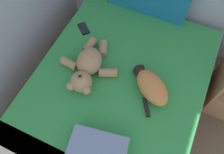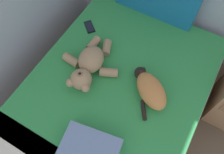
{
  "view_description": "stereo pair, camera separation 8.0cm",
  "coord_description": "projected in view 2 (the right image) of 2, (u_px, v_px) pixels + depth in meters",
  "views": [
    {
      "loc": [
        1.32,
        2.71,
        2.16
      ],
      "look_at": [
        0.96,
        3.5,
        0.57
      ],
      "focal_mm": 36.4,
      "sensor_mm": 36.0,
      "label": 1
    },
    {
      "loc": [
        1.39,
        2.74,
        2.16
      ],
      "look_at": [
        0.96,
        3.5,
        0.57
      ],
      "focal_mm": 36.4,
      "sensor_mm": 36.0,
      "label": 2
    }
  ],
  "objects": [
    {
      "name": "throw_pillow",
      "position": [
        90.0,
        150.0,
        1.58
      ],
      "size": [
        0.44,
        0.34,
        0.11
      ],
      "primitive_type": "cube",
      "rotation": [
        0.0,
        0.0,
        0.17
      ],
      "color": "#728CB7",
      "rests_on": "bed"
    },
    {
      "name": "teddy_bear",
      "position": [
        88.0,
        65.0,
        1.88
      ],
      "size": [
        0.5,
        0.58,
        0.19
      ],
      "color": "tan",
      "rests_on": "bed"
    },
    {
      "name": "bed",
      "position": [
        116.0,
        96.0,
        2.09
      ],
      "size": [
        1.45,
        1.93,
        0.48
      ],
      "color": "#9E7A56",
      "rests_on": "ground_plane"
    },
    {
      "name": "cell_phone",
      "position": [
        89.0,
        27.0,
        2.18
      ],
      "size": [
        0.16,
        0.15,
        0.01
      ],
      "color": "black",
      "rests_on": "bed"
    },
    {
      "name": "cat",
      "position": [
        150.0,
        89.0,
        1.79
      ],
      "size": [
        0.39,
        0.4,
        0.15
      ],
      "color": "#D18447",
      "rests_on": "bed"
    }
  ]
}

